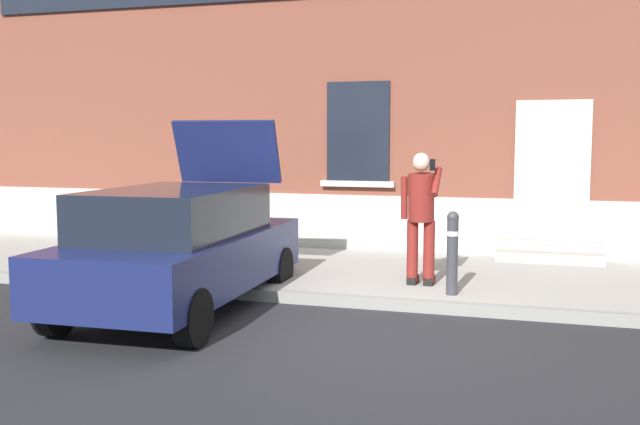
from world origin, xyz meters
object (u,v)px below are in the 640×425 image
at_px(hatchback_car_navy, 181,246).
at_px(planter_terracotta, 112,217).
at_px(planter_olive, 229,223).
at_px(person_on_phone, 421,210).
at_px(bollard_near_person, 452,250).

xyz_separation_m(hatchback_car_navy, planter_terracotta, (-3.57, 4.04, -0.19)).
bearing_deg(planter_olive, hatchback_car_navy, -74.19).
xyz_separation_m(hatchback_car_navy, person_on_phone, (2.64, 1.66, 0.35)).
relative_size(person_on_phone, planter_olive, 2.04).
bearing_deg(person_on_phone, planter_olive, 149.99).
distance_m(bollard_near_person, planter_olive, 4.92).
relative_size(hatchback_car_navy, planter_terracotta, 4.79).
xyz_separation_m(bollard_near_person, person_on_phone, (-0.47, 0.47, 0.44)).
bearing_deg(bollard_near_person, hatchback_car_navy, -159.16).
height_order(hatchback_car_navy, planter_terracotta, hatchback_car_navy).
distance_m(hatchback_car_navy, planter_olive, 3.93).
height_order(hatchback_car_navy, planter_olive, hatchback_car_navy).
bearing_deg(planter_terracotta, hatchback_car_navy, -48.50).
height_order(bollard_near_person, person_on_phone, person_on_phone).
distance_m(hatchback_car_navy, person_on_phone, 3.14).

